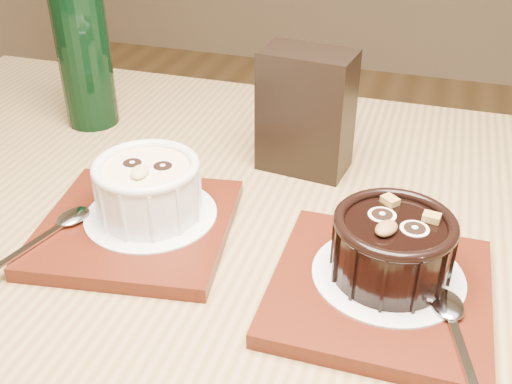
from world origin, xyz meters
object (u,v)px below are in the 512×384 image
tray_right (379,290)px  condiment_stand (306,112)px  ramekin_white (148,186)px  ramekin_dark (392,244)px  tray_left (137,227)px  table (270,324)px  green_bottle (84,52)px

tray_right → condiment_stand: size_ratio=1.29×
ramekin_white → ramekin_dark: same height
tray_left → tray_right: bearing=-4.8°
tray_right → tray_left: bearing=175.2°
ramekin_dark → condiment_stand: 0.23m
table → green_bottle: 0.42m
table → ramekin_dark: (0.11, -0.02, 0.14)m
ramekin_dark → green_bottle: (-0.42, 0.22, 0.05)m
tray_right → condiment_stand: 0.24m
tray_left → condiment_stand: bearing=55.8°
tray_left → ramekin_white: 0.04m
tray_left → green_bottle: 0.29m
tray_right → ramekin_dark: (0.00, 0.01, 0.04)m
table → tray_left: tray_left is taller
ramekin_white → condiment_stand: 0.20m
ramekin_dark → green_bottle: 0.48m
tray_right → green_bottle: size_ratio=0.72×
tray_right → ramekin_dark: ramekin_dark is taller
tray_left → ramekin_dark: ramekin_dark is taller
ramekin_dark → green_bottle: green_bottle is taller
ramekin_white → tray_left: bearing=-134.0°
table → ramekin_dark: 0.18m
table → ramekin_dark: bearing=-8.4°
ramekin_white → condiment_stand: size_ratio=0.73×
ramekin_dark → table: bearing=-165.1°
table → condiment_stand: (-0.01, 0.17, 0.16)m
tray_right → condiment_stand: (-0.12, 0.20, 0.06)m
condiment_stand → ramekin_dark: bearing=-57.2°
condiment_stand → ramekin_white: bearing=-124.0°
condiment_stand → green_bottle: 0.30m
table → ramekin_dark: ramekin_dark is taller
tray_left → green_bottle: size_ratio=0.72×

